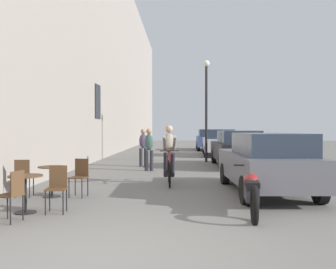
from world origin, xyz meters
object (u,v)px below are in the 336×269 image
(parked_car_second, at_px, (237,148))
(cafe_chair_near_toward_wall, at_px, (57,185))
(cafe_chair_mid_toward_wall, at_px, (80,175))
(cyclist_on_bicycle, at_px, (169,156))
(pedestrian_near, at_px, (149,147))
(parked_car_nearest, at_px, (267,162))
(cafe_chair_mid_toward_street, at_px, (23,175))
(cafe_table_mid, at_px, (52,175))
(parked_motorcycle, at_px, (251,192))
(parked_car_third, at_px, (219,142))
(street_lamp, at_px, (206,98))
(parked_car_fourth, at_px, (209,139))
(pedestrian_mid, at_px, (143,145))
(cafe_chair_near_toward_street, at_px, (13,192))
(cafe_table_near, at_px, (26,186))

(parked_car_second, bearing_deg, cafe_chair_near_toward_wall, -119.45)
(cafe_chair_mid_toward_wall, bearing_deg, cafe_chair_near_toward_wall, -89.49)
(cyclist_on_bicycle, distance_m, parked_car_second, 5.52)
(pedestrian_near, relative_size, parked_car_nearest, 0.38)
(cafe_chair_mid_toward_street, bearing_deg, cafe_table_mid, 6.65)
(parked_motorcycle, bearing_deg, cyclist_on_bicycle, 115.05)
(parked_car_third, bearing_deg, cafe_chair_near_toward_wall, -107.65)
(cafe_chair_mid_toward_street, bearing_deg, cyclist_on_bicycle, 32.60)
(street_lamp, height_order, parked_car_fourth, street_lamp)
(pedestrian_mid, bearing_deg, cafe_chair_mid_toward_street, -106.97)
(cafe_table_mid, xyz_separation_m, parked_car_fourth, (5.17, 18.59, 0.29))
(cafe_chair_mid_toward_wall, bearing_deg, parked_car_nearest, 6.91)
(cafe_table_mid, distance_m, parked_motorcycle, 4.64)
(parked_car_second, bearing_deg, parked_car_nearest, -92.20)
(cafe_chair_near_toward_wall, bearing_deg, cafe_chair_near_toward_street, -123.74)
(cafe_chair_mid_toward_wall, relative_size, parked_car_third, 0.20)
(cyclist_on_bicycle, height_order, street_lamp, street_lamp)
(parked_car_nearest, height_order, parked_car_second, parked_car_second)
(street_lamp, distance_m, parked_car_nearest, 8.73)
(cafe_chair_mid_toward_street, relative_size, parked_car_second, 0.21)
(street_lamp, bearing_deg, cafe_table_mid, -115.46)
(cafe_chair_near_toward_wall, distance_m, pedestrian_near, 6.96)
(cafe_table_mid, distance_m, pedestrian_near, 5.62)
(street_lamp, height_order, parked_car_second, street_lamp)
(cafe_chair_near_toward_street, relative_size, parked_car_fourth, 0.20)
(cafe_table_mid, xyz_separation_m, parked_car_third, (5.34, 13.14, 0.29))
(cafe_chair_mid_toward_wall, height_order, street_lamp, street_lamp)
(cyclist_on_bicycle, bearing_deg, parked_car_third, 76.65)
(cafe_chair_near_toward_wall, xyz_separation_m, parked_car_nearest, (4.52, 2.17, 0.26))
(parked_car_fourth, xyz_separation_m, parked_motorcycle, (-0.78, -20.11, -0.41))
(cafe_table_mid, height_order, parked_car_nearest, parked_car_nearest)
(cyclist_on_bicycle, height_order, pedestrian_near, cyclist_on_bicycle)
(cafe_table_near, distance_m, cafe_chair_near_toward_wall, 0.59)
(cafe_chair_near_toward_street, height_order, parked_motorcycle, cafe_chair_near_toward_street)
(cafe_table_near, relative_size, pedestrian_near, 0.44)
(cafe_chair_near_toward_street, distance_m, parked_car_nearest, 5.83)
(cafe_chair_mid_toward_street, bearing_deg, pedestrian_mid, 73.03)
(cafe_chair_mid_toward_wall, bearing_deg, parked_car_fourth, 76.28)
(cafe_table_near, height_order, cafe_chair_near_toward_street, cafe_chair_near_toward_street)
(cafe_chair_mid_toward_street, height_order, parked_car_fourth, parked_car_fourth)
(cafe_chair_near_toward_wall, distance_m, cyclist_on_bicycle, 4.17)
(cafe_table_near, height_order, cafe_chair_near_toward_wall, cafe_chair_near_toward_wall)
(cafe_table_mid, xyz_separation_m, pedestrian_mid, (1.46, 6.82, 0.38))
(cafe_table_near, distance_m, parked_car_third, 15.67)
(cafe_chair_near_toward_wall, bearing_deg, parked_car_fourth, 77.39)
(cafe_table_near, distance_m, parked_car_second, 10.05)
(parked_car_fourth, distance_m, parked_motorcycle, 20.12)
(pedestrian_mid, bearing_deg, parked_car_second, 0.84)
(parked_car_second, xyz_separation_m, parked_car_fourth, (-0.25, 11.71, 0.02))
(cafe_chair_near_toward_street, xyz_separation_m, cafe_chair_mid_toward_street, (-0.80, 2.24, 0.00))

